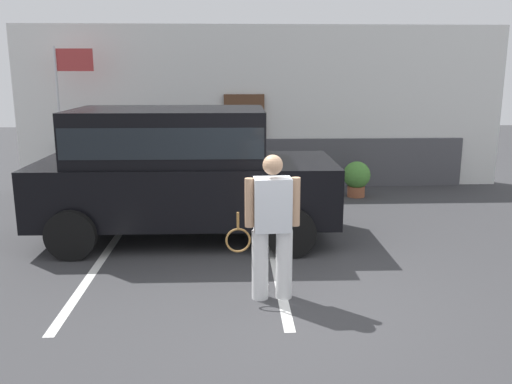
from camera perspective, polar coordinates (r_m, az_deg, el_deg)
ground_plane at (r=6.33m, az=3.90°, el=-11.72°), size 40.00×40.00×0.00m
parking_stripe_0 at (r=7.91m, az=-16.16°, el=-7.08°), size 0.12×4.40×0.01m
parking_stripe_1 at (r=7.70m, az=1.92°, el=-7.10°), size 0.12×4.40×0.01m
house_frontage at (r=12.33m, az=0.64°, el=8.48°), size 10.94×0.40×3.60m
parked_suv at (r=8.47m, az=-8.11°, el=2.62°), size 4.62×2.19×2.05m
tennis_player_man at (r=6.17m, az=1.69°, el=-3.60°), size 0.89×0.28×1.70m
potted_plant_by_porch at (r=11.54m, az=10.61°, el=1.55°), size 0.57×0.57×0.75m
flag_pole at (r=11.96m, az=-19.41°, el=9.79°), size 0.80×0.06×3.10m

